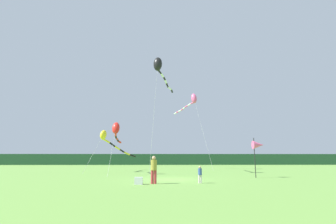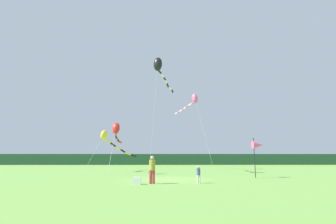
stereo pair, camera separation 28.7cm
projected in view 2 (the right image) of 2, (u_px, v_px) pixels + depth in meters
The scene contains 10 objects.
ground_plane at pixel (169, 179), 19.56m from camera, with size 120.00×120.00×0.00m, color #6B9E42.
distant_treeline at pixel (166, 159), 64.08m from camera, with size 108.00×3.20×2.61m, color #1E4228.
person_adult at pixel (152, 168), 16.33m from camera, with size 0.38×0.38×1.73m.
person_child at pixel (198, 174), 16.59m from camera, with size 0.24×0.24×1.09m.
cooler_box at pixel (137, 181), 15.83m from camera, with size 0.50×0.39×0.44m, color silver.
banner_flag_pole at pixel (258, 145), 21.52m from camera, with size 0.90×0.70×3.27m.
kite_yellow at pixel (109, 140), 31.10m from camera, with size 4.61×8.99×4.98m.
kite_rainbow at pixel (193, 100), 38.06m from camera, with size 4.76×6.96×11.07m.
kite_red at pixel (116, 130), 26.31m from camera, with size 0.76×6.68×5.28m.
kite_black at pixel (159, 67), 28.37m from camera, with size 2.61×7.11×12.47m.
Camera 2 is at (-0.31, -20.15, 1.58)m, focal length 27.58 mm.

